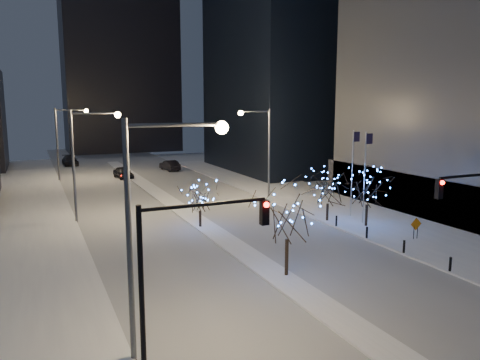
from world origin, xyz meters
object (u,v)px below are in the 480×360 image
traffic_signal_west (182,260)px  car_near (123,173)px  construction_sign (416,226)px  street_lamp_w_far (65,134)px  street_lamp_east (262,141)px  holiday_tree_plaza_far (328,187)px  street_lamp_w_near (155,205)px  holiday_tree_median_near (287,211)px  car_mid (170,165)px  holiday_tree_median_far (200,197)px  car_far (70,161)px  street_lamp_w_mid (85,150)px  holiday_tree_plaza_near (368,187)px

traffic_signal_west → car_near: (6.94, 50.77, -3.94)m
construction_sign → street_lamp_w_far: bearing=120.3°
street_lamp_east → holiday_tree_plaza_far: size_ratio=1.99×
street_lamp_w_near → street_lamp_w_far: same height
holiday_tree_plaza_far → holiday_tree_median_near: bearing=-134.4°
traffic_signal_west → street_lamp_w_near: bearing=104.0°
traffic_signal_west → car_mid: traffic_signal_west is taller
street_lamp_east → car_near: 24.44m
car_near → holiday_tree_median_far: (1.00, -30.09, 1.86)m
car_far → holiday_tree_plaza_far: size_ratio=1.13×
car_near → car_mid: size_ratio=0.98×
car_far → holiday_tree_plaza_far: bearing=-73.0°
street_lamp_w_mid → street_lamp_east: (19.02, 3.00, -0.05)m
holiday_tree_plaza_near → traffic_signal_west: bearing=-144.4°
street_lamp_w_mid → holiday_tree_median_far: street_lamp_w_mid is taller
street_lamp_w_near → car_near: (7.44, 48.77, -5.68)m
holiday_tree_median_far → holiday_tree_plaza_far: 11.47m
street_lamp_east → construction_sign: (3.44, -19.71, -5.28)m
car_near → holiday_tree_plaza_near: 38.50m
street_lamp_w_far → car_near: 9.44m
traffic_signal_west → car_mid: bearing=74.8°
car_mid → holiday_tree_median_far: size_ratio=1.25×
holiday_tree_median_far → holiday_tree_plaza_near: size_ratio=0.75×
car_near → car_far: car_far is taller
street_lamp_east → car_mid: size_ratio=2.03×
street_lamp_w_far → holiday_tree_plaza_near: bearing=-59.7°
traffic_signal_west → construction_sign: 24.52m
car_near → holiday_tree_median_far: size_ratio=1.23×
holiday_tree_plaza_far → traffic_signal_west: bearing=-136.7°
car_near → car_mid: 9.71m
traffic_signal_west → holiday_tree_plaza_near: (21.06, 15.05, -1.24)m
street_lamp_w_far → holiday_tree_plaza_far: street_lamp_w_far is taller
street_lamp_w_mid → street_lamp_east: bearing=9.0°
street_lamp_east → holiday_tree_plaza_near: (2.53, -14.95, -2.93)m
street_lamp_w_near → street_lamp_w_far: bearing=90.0°
street_lamp_east → holiday_tree_median_near: size_ratio=1.65×
car_far → street_lamp_w_far: bearing=-98.0°
holiday_tree_plaza_near → holiday_tree_plaza_far: holiday_tree_plaza_near is taller
car_mid → holiday_tree_plaza_far: holiday_tree_plaza_far is taller
street_lamp_east → holiday_tree_plaza_far: bearing=-87.3°
car_far → construction_sign: size_ratio=3.37×
traffic_signal_west → holiday_tree_median_near: (8.94, 7.66, -0.62)m
street_lamp_w_mid → holiday_tree_median_near: size_ratio=1.65×
street_lamp_east → holiday_tree_median_near: street_lamp_east is taller
street_lamp_w_mid → construction_sign: street_lamp_w_mid is taller
street_lamp_w_near → construction_sign: (22.46, 8.29, -5.33)m
construction_sign → car_mid: bearing=100.5°
car_far → street_lamp_east: bearing=-68.3°
traffic_signal_west → street_lamp_w_far: bearing=90.5°
street_lamp_w_far → traffic_signal_west: (0.50, -52.00, -1.74)m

